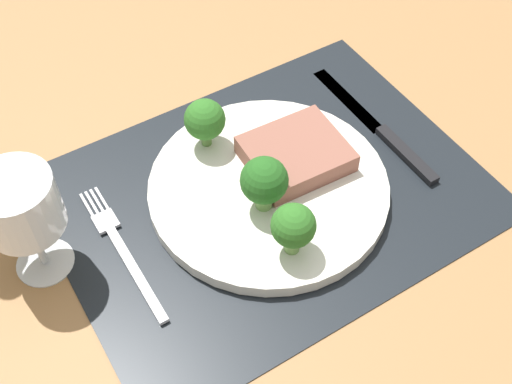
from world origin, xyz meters
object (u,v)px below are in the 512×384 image
plate (268,188)px  fork (122,250)px  wine_glass (21,209)px  steak (296,154)px  knife (383,132)px

plate → fork: 17.41cm
plate → wine_glass: 26.50cm
steak → fork: bearing=179.5°
steak → knife: 12.72cm
knife → wine_glass: 42.73cm
fork → wine_glass: bearing=159.1°
knife → plate: bearing=179.0°
wine_glass → knife: bearing=-5.5°
wine_glass → steak: bearing=-6.4°
plate → steak: size_ratio=2.48×
plate → steak: bearing=15.6°
knife → wine_glass: (-41.63, 3.98, 8.74)cm
steak → wine_glass: (-29.19, 3.28, 6.20)cm
steak → fork: steak is taller
plate → knife: bearing=1.8°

